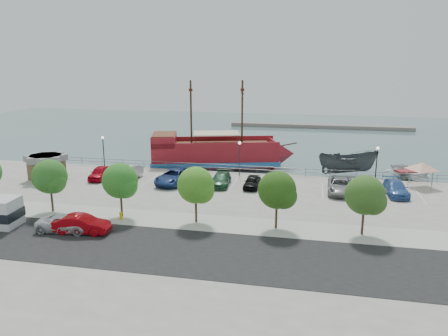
# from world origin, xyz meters

# --- Properties ---
(ground) EXTENTS (160.00, 160.00, 0.00)m
(ground) POSITION_xyz_m (0.00, 0.00, -1.00)
(ground) COLOR #446467
(land_slab) EXTENTS (100.00, 58.00, 1.20)m
(land_slab) POSITION_xyz_m (0.00, -21.00, -0.60)
(land_slab) COLOR gray
(land_slab) RESTS_ON ground
(street) EXTENTS (100.00, 8.00, 0.04)m
(street) POSITION_xyz_m (0.00, -16.00, 0.01)
(street) COLOR black
(street) RESTS_ON land_slab
(sidewalk) EXTENTS (100.00, 4.00, 0.05)m
(sidewalk) POSITION_xyz_m (0.00, -10.00, 0.01)
(sidewalk) COLOR #B8B7A9
(sidewalk) RESTS_ON land_slab
(seawall_railing) EXTENTS (50.00, 0.06, 1.00)m
(seawall_railing) POSITION_xyz_m (0.00, 7.80, 0.53)
(seawall_railing) COLOR slate
(seawall_railing) RESTS_ON land_slab
(far_shore) EXTENTS (40.00, 3.00, 0.80)m
(far_shore) POSITION_xyz_m (10.00, 55.00, -0.60)
(far_shore) COLOR gray
(far_shore) RESTS_ON ground
(pirate_ship) EXTENTS (20.66, 10.58, 12.79)m
(pirate_ship) POSITION_xyz_m (-3.20, 13.55, 1.14)
(pirate_ship) COLOR maroon
(pirate_ship) RESTS_ON ground
(patrol_boat) EXTENTS (8.34, 4.68, 3.05)m
(patrol_boat) POSITION_xyz_m (13.36, 12.84, 0.52)
(patrol_boat) COLOR #3C4347
(patrol_boat) RESTS_ON ground
(speedboat) EXTENTS (7.18, 8.27, 1.43)m
(speedboat) POSITION_xyz_m (21.25, 12.81, -0.28)
(speedboat) COLOR silver
(speedboat) RESTS_ON ground
(dock_west) EXTENTS (6.59, 2.42, 0.37)m
(dock_west) POSITION_xyz_m (-14.31, 9.20, -0.82)
(dock_west) COLOR slate
(dock_west) RESTS_ON ground
(dock_mid) EXTENTS (7.62, 4.19, 0.42)m
(dock_mid) POSITION_xyz_m (7.75, 9.20, -0.79)
(dock_mid) COLOR gray
(dock_mid) RESTS_ON ground
(dock_east) EXTENTS (7.98, 4.20, 0.44)m
(dock_east) POSITION_xyz_m (14.84, 9.20, -0.78)
(dock_east) COLOR slate
(dock_east) RESTS_ON ground
(shed) EXTENTS (4.65, 4.65, 2.94)m
(shed) POSITION_xyz_m (-22.25, 0.22, 1.57)
(shed) COLOR brown
(shed) RESTS_ON land_slab
(canopy_tent) EXTENTS (4.72, 4.72, 3.18)m
(canopy_tent) POSITION_xyz_m (20.80, 5.97, 2.76)
(canopy_tent) COLOR slate
(canopy_tent) RESTS_ON land_slab
(street_van) EXTENTS (5.04, 2.64, 1.36)m
(street_van) POSITION_xyz_m (-11.04, -14.16, 0.68)
(street_van) COLOR silver
(street_van) RESTS_ON street
(street_sedan) EXTENTS (4.76, 1.98, 1.53)m
(street_sedan) POSITION_xyz_m (-9.54, -14.29, 0.76)
(street_sedan) COLOR #93050C
(street_sedan) RESTS_ON street
(fire_hydrant) EXTENTS (0.27, 0.27, 0.77)m
(fire_hydrant) POSITION_xyz_m (-7.73, -10.80, 0.42)
(fire_hydrant) COLOR #E8B800
(fire_hydrant) RESTS_ON sidewalk
(lamp_post_left) EXTENTS (0.36, 0.36, 4.28)m
(lamp_post_left) POSITION_xyz_m (-18.00, 6.50, 2.94)
(lamp_post_left) COLOR black
(lamp_post_left) RESTS_ON land_slab
(lamp_post_mid) EXTENTS (0.36, 0.36, 4.28)m
(lamp_post_mid) POSITION_xyz_m (0.00, 6.50, 2.94)
(lamp_post_mid) COLOR black
(lamp_post_mid) RESTS_ON land_slab
(lamp_post_right) EXTENTS (0.36, 0.36, 4.28)m
(lamp_post_right) POSITION_xyz_m (16.00, 6.50, 2.94)
(lamp_post_right) COLOR black
(lamp_post_right) RESTS_ON land_slab
(tree_b) EXTENTS (3.30, 3.20, 5.00)m
(tree_b) POSITION_xyz_m (-14.85, -10.07, 3.30)
(tree_b) COLOR #473321
(tree_b) RESTS_ON sidewalk
(tree_c) EXTENTS (3.30, 3.20, 5.00)m
(tree_c) POSITION_xyz_m (-7.85, -10.07, 3.30)
(tree_c) COLOR #473321
(tree_c) RESTS_ON sidewalk
(tree_d) EXTENTS (3.30, 3.20, 5.00)m
(tree_d) POSITION_xyz_m (-0.85, -10.07, 3.30)
(tree_d) COLOR #473321
(tree_d) RESTS_ON sidewalk
(tree_e) EXTENTS (3.30, 3.20, 5.00)m
(tree_e) POSITION_xyz_m (6.15, -10.07, 3.30)
(tree_e) COLOR #473321
(tree_e) RESTS_ON sidewalk
(tree_f) EXTENTS (3.30, 3.20, 5.00)m
(tree_f) POSITION_xyz_m (13.15, -10.07, 3.30)
(tree_f) COLOR #473321
(tree_f) RESTS_ON sidewalk
(parked_car_a) EXTENTS (2.32, 4.64, 1.52)m
(parked_car_a) POSITION_xyz_m (-16.09, 1.56, 0.76)
(parked_car_a) COLOR #B10618
(parked_car_a) RESTS_ON land_slab
(parked_car_b) EXTENTS (1.98, 5.10, 1.66)m
(parked_car_b) POSITION_xyz_m (-12.58, 1.75, 0.83)
(parked_car_b) COLOR #A5A5A5
(parked_car_b) RESTS_ON land_slab
(parked_car_c) EXTENTS (3.61, 6.37, 1.68)m
(parked_car_c) POSITION_xyz_m (-6.78, 1.49, 0.84)
(parked_car_c) COLOR navy
(parked_car_c) RESTS_ON land_slab
(parked_car_d) EXTENTS (2.28, 4.99, 1.42)m
(parked_car_d) POSITION_xyz_m (-1.32, 1.75, 0.71)
(parked_car_d) COLOR #2A5A38
(parked_car_d) RESTS_ON land_slab
(parked_car_e) EXTENTS (1.73, 4.05, 1.36)m
(parked_car_e) POSITION_xyz_m (2.30, 1.60, 0.68)
(parked_car_e) COLOR black
(parked_car_e) RESTS_ON land_slab
(parked_car_g) EXTENTS (2.76, 5.71, 1.57)m
(parked_car_g) POSITION_xyz_m (11.82, 1.60, 0.78)
(parked_car_g) COLOR gray
(parked_car_g) RESTS_ON land_slab
(parked_car_h) EXTENTS (2.39, 5.22, 1.48)m
(parked_car_h) POSITION_xyz_m (17.53, 2.04, 0.74)
(parked_car_h) COLOR #3A61A5
(parked_car_h) RESTS_ON land_slab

